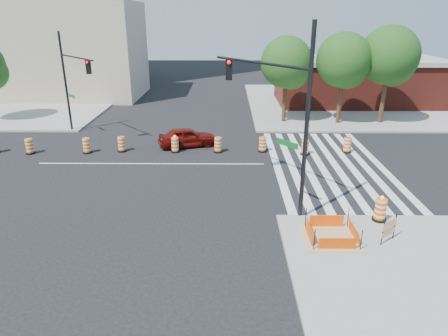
# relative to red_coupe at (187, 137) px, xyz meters

# --- Properties ---
(ground) EXTENTS (120.00, 120.00, 0.00)m
(ground) POSITION_rel_red_coupe_xyz_m (-1.93, -3.52, -0.68)
(ground) COLOR black
(ground) RESTS_ON ground
(sidewalk_ne) EXTENTS (22.00, 22.00, 0.15)m
(sidewalk_ne) POSITION_rel_red_coupe_xyz_m (16.07, 14.48, -0.60)
(sidewalk_ne) COLOR gray
(sidewalk_ne) RESTS_ON ground
(sidewalk_nw) EXTENTS (22.00, 22.00, 0.15)m
(sidewalk_nw) POSITION_rel_red_coupe_xyz_m (-19.93, 14.48, -0.60)
(sidewalk_nw) COLOR gray
(sidewalk_nw) RESTS_ON ground
(crosswalk_east) EXTENTS (6.75, 13.50, 0.01)m
(crosswalk_east) POSITION_rel_red_coupe_xyz_m (9.02, -3.52, -0.67)
(crosswalk_east) COLOR silver
(crosswalk_east) RESTS_ON ground
(lane_centerline) EXTENTS (14.00, 0.12, 0.01)m
(lane_centerline) POSITION_rel_red_coupe_xyz_m (-1.93, -3.52, -0.67)
(lane_centerline) COLOR silver
(lane_centerline) RESTS_ON ground
(excavation_pit) EXTENTS (2.20, 2.20, 0.90)m
(excavation_pit) POSITION_rel_red_coupe_xyz_m (7.07, -12.52, -0.46)
(excavation_pit) COLOR tan
(excavation_pit) RESTS_ON ground
(brick_storefront) EXTENTS (16.50, 8.50, 4.60)m
(brick_storefront) POSITION_rel_red_coupe_xyz_m (16.07, 14.48, 1.64)
(brick_storefront) COLOR maroon
(brick_storefront) RESTS_ON ground
(beige_midrise) EXTENTS (14.00, 10.00, 10.00)m
(beige_midrise) POSITION_rel_red_coupe_xyz_m (-13.93, 18.48, 4.32)
(beige_midrise) COLOR tan
(beige_midrise) RESTS_ON ground
(red_coupe) EXTENTS (4.29, 2.72, 1.36)m
(red_coupe) POSITION_rel_red_coupe_xyz_m (0.00, 0.00, 0.00)
(red_coupe) COLOR #590B07
(red_coupe) RESTS_ON ground
(signal_pole_se) EXTENTS (3.98, 5.09, 8.36)m
(signal_pole_se) POSITION_rel_red_coupe_xyz_m (5.07, -9.12, 4.44)
(signal_pole_se) COLOR black
(signal_pole_se) RESTS_ON ground
(signal_pole_nw) EXTENTS (3.78, 4.30, 7.40)m
(signal_pole_nw) POSITION_rel_red_coupe_xyz_m (-8.53, 2.69, 3.87)
(signal_pole_nw) COLOR black
(signal_pole_nw) RESTS_ON ground
(pit_drum) EXTENTS (0.61, 0.61, 1.20)m
(pit_drum) POSITION_rel_red_coupe_xyz_m (9.55, -10.99, -0.03)
(pit_drum) COLOR black
(pit_drum) RESTS_ON ground
(barricade) EXTENTS (0.77, 0.60, 1.10)m
(barricade) POSITION_rel_red_coupe_xyz_m (9.25, -12.76, 0.07)
(barricade) COLOR #FF6005
(barricade) RESTS_ON ground
(tree_north_c) EXTENTS (4.20, 4.20, 7.14)m
(tree_north_c) POSITION_rel_red_coupe_xyz_m (7.65, 6.70, 4.11)
(tree_north_c) COLOR #382314
(tree_north_c) RESTS_ON ground
(tree_north_d) EXTENTS (4.39, 4.39, 7.46)m
(tree_north_d) POSITION_rel_red_coupe_xyz_m (12.14, 6.21, 4.33)
(tree_north_d) COLOR #382314
(tree_north_d) RESTS_ON ground
(tree_north_e) EXTENTS (4.69, 4.69, 7.98)m
(tree_north_e) POSITION_rel_red_coupe_xyz_m (15.78, 6.39, 4.68)
(tree_north_e) COLOR #382314
(tree_north_e) RESTS_ON ground
(median_drum_1) EXTENTS (0.60, 0.60, 1.02)m
(median_drum_1) POSITION_rel_red_coupe_xyz_m (-10.32, -1.67, -0.20)
(median_drum_1) COLOR black
(median_drum_1) RESTS_ON ground
(median_drum_2) EXTENTS (0.60, 0.60, 1.02)m
(median_drum_2) POSITION_rel_red_coupe_xyz_m (-6.57, -1.48, -0.20)
(median_drum_2) COLOR black
(median_drum_2) RESTS_ON ground
(median_drum_3) EXTENTS (0.60, 0.60, 1.02)m
(median_drum_3) POSITION_rel_red_coupe_xyz_m (-4.32, -1.14, -0.20)
(median_drum_3) COLOR black
(median_drum_3) RESTS_ON ground
(median_drum_4) EXTENTS (0.60, 0.60, 1.18)m
(median_drum_4) POSITION_rel_red_coupe_xyz_m (-0.70, -1.23, -0.19)
(median_drum_4) COLOR black
(median_drum_4) RESTS_ON ground
(median_drum_5) EXTENTS (0.60, 0.60, 1.02)m
(median_drum_5) POSITION_rel_red_coupe_xyz_m (2.19, -1.24, -0.20)
(median_drum_5) COLOR black
(median_drum_5) RESTS_ON ground
(median_drum_6) EXTENTS (0.60, 0.60, 1.02)m
(median_drum_6) POSITION_rel_red_coupe_xyz_m (5.19, -1.09, -0.20)
(median_drum_6) COLOR black
(median_drum_6) RESTS_ON ground
(median_drum_7) EXTENTS (0.60, 0.60, 1.02)m
(median_drum_7) POSITION_rel_red_coupe_xyz_m (7.93, -1.69, -0.20)
(median_drum_7) COLOR black
(median_drum_7) RESTS_ON ground
(median_drum_8) EXTENTS (0.60, 0.60, 1.02)m
(median_drum_8) POSITION_rel_red_coupe_xyz_m (10.85, -1.19, -0.20)
(median_drum_8) COLOR black
(median_drum_8) RESTS_ON ground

